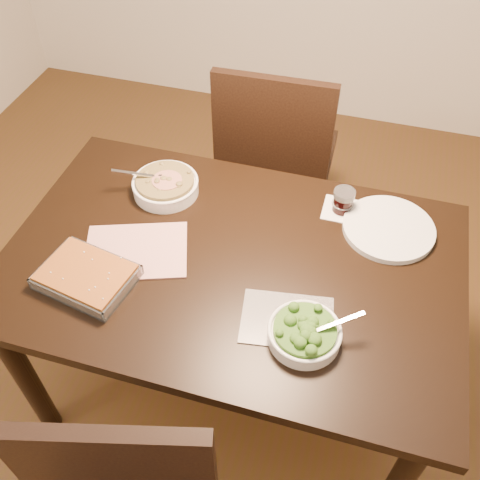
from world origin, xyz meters
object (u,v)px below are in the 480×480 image
Objects in this scene: stew_bowl at (165,185)px; baking_dish at (87,277)px; table at (232,279)px; chair_far at (276,155)px; dinner_plate at (389,228)px; wine_tumbler at (343,200)px; broccoli_bowl at (305,333)px.

baking_dish is at bearing -100.02° from stew_bowl.
chair_far reaches higher than table.
chair_far reaches higher than baking_dish.
baking_dish is (-0.38, -0.20, 0.12)m from table.
baking_dish is at bearing 68.84° from chair_far.
dinner_plate is 0.29× the size of chair_far.
dinner_plate is (0.75, 0.03, -0.02)m from stew_bowl.
stew_bowl is 0.83× the size of dinner_plate.
baking_dish is 1.02× the size of dinner_plate.
wine_tumbler is (0.60, 0.08, 0.01)m from stew_bowl.
wine_tumbler is at bearing 47.70° from baking_dish.
wine_tumbler is 0.28× the size of dinner_plate.
broccoli_bowl is (0.58, -0.45, -0.00)m from stew_bowl.
broccoli_bowl reaches higher than table.
baking_dish is 0.30× the size of chair_far.
baking_dish is at bearing -151.10° from dinner_plate.
broccoli_bowl is at bearing 105.51° from chair_far.
chair_far reaches higher than stew_bowl.
wine_tumbler is at bearing 87.71° from broccoli_bowl.
broccoli_bowl is 1.06m from chair_far.
baking_dish reaches higher than dinner_plate.
wine_tumbler reaches higher than table.
broccoli_bowl is 0.51m from dinner_plate.
table is 0.78m from chair_far.
chair_far is (-0.31, 0.99, -0.22)m from broccoli_bowl.
table is 0.37m from broccoli_bowl.
table is 0.45m from baking_dish.
stew_bowl is 0.60m from wine_tumbler.
table is at bearing 38.05° from baking_dish.
broccoli_bowl is at bearing -38.58° from table.
baking_dish is 0.85m from wine_tumbler.
stew_bowl is at bearing -172.56° from wine_tumbler.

